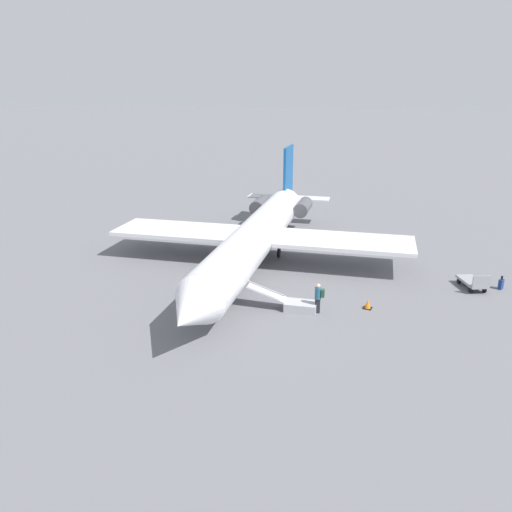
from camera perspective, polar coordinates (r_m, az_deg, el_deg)
The scene contains 7 objects.
ground_plane at distance 35.53m, azimuth -0.02°, elevation -1.10°, with size 600.00×600.00×0.00m, color slate.
airplane_main at distance 35.76m, azimuth 0.34°, elevation 2.60°, with size 28.97×22.08×7.10m.
boarding_stairs at distance 28.49m, azimuth 4.32°, elevation -5.44°, with size 1.82×4.14×1.74m.
passenger at distance 28.01m, azimuth 7.16°, elevation -4.58°, with size 0.39×0.56×1.74m.
luggage_cart at distance 34.11m, azimuth 23.55°, elevation -2.74°, with size 2.45×2.07×1.22m.
suitcase at distance 34.86m, azimuth 26.20°, elevation -2.90°, with size 0.42×0.34×0.88m.
traffic_cone_near_stairs at distance 29.34m, azimuth 12.65°, elevation -5.41°, with size 0.49×0.49×0.54m.
Camera 1 is at (30.19, 14.47, 11.89)m, focal length 35.00 mm.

